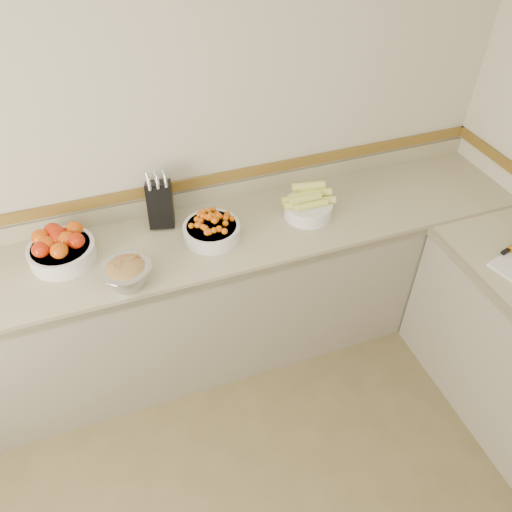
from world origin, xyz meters
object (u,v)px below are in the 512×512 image
object	(u,v)px
knife_block	(160,203)
rhubarb_bowl	(127,273)
cherry_tomato_bowl	(212,229)
corn_bowl	(308,205)
tomato_bowl	(60,248)

from	to	relation	value
knife_block	rhubarb_bowl	bearing A→B (deg)	-121.04
knife_block	rhubarb_bowl	xyz separation A→B (m)	(-0.25, -0.42, -0.06)
cherry_tomato_bowl	corn_bowl	xyz separation A→B (m)	(0.56, 0.01, 0.01)
corn_bowl	cherry_tomato_bowl	bearing A→B (deg)	-179.36
cherry_tomato_bowl	corn_bowl	size ratio (longest dim) A/B	1.02
tomato_bowl	rhubarb_bowl	xyz separation A→B (m)	(0.28, -0.29, -0.00)
corn_bowl	rhubarb_bowl	xyz separation A→B (m)	(-1.03, -0.21, 0.01)
rhubarb_bowl	tomato_bowl	bearing A→B (deg)	134.05
corn_bowl	rhubarb_bowl	size ratio (longest dim) A/B	1.20
knife_block	corn_bowl	xyz separation A→B (m)	(0.78, -0.21, -0.06)
knife_block	rhubarb_bowl	world-z (taller)	knife_block
knife_block	corn_bowl	world-z (taller)	knife_block
knife_block	cherry_tomato_bowl	distance (m)	0.32
knife_block	corn_bowl	bearing A→B (deg)	-14.75
knife_block	corn_bowl	distance (m)	0.81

